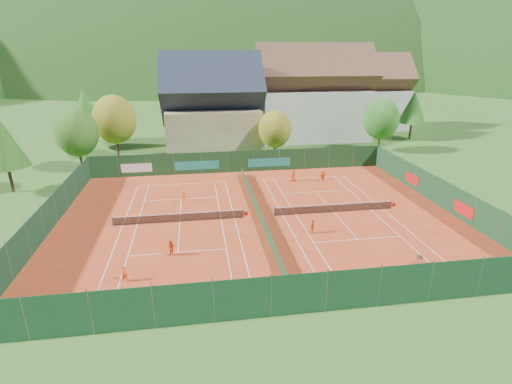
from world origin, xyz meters
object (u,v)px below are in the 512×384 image
(player_left_mid, at_px, (171,248))
(player_left_far, at_px, (184,197))
(hotel_block_a, at_px, (313,99))
(hotel_block_b, at_px, (366,97))
(player_left_near, at_px, (124,274))
(player_right_far_a, at_px, (293,176))
(ball_hopper, at_px, (420,258))
(chalet, at_px, (212,110))
(player_right_far_b, at_px, (323,176))
(player_right_near, at_px, (313,227))

(player_left_mid, xyz_separation_m, player_left_far, (0.87, 12.27, -0.03))
(hotel_block_a, xyz_separation_m, hotel_block_b, (14.00, 8.00, -0.76))
(player_left_near, bearing_deg, player_right_far_a, 17.59)
(ball_hopper, bearing_deg, player_left_near, 177.56)
(hotel_block_b, relative_size, player_left_near, 13.46)
(hotel_block_b, bearing_deg, player_left_far, -134.23)
(hotel_block_b, relative_size, player_right_far_a, 11.68)
(player_left_near, height_order, player_left_mid, player_left_mid)
(hotel_block_b, relative_size, player_left_mid, 12.30)
(ball_hopper, bearing_deg, player_right_far_a, 102.64)
(chalet, xyz_separation_m, player_right_far_b, (12.98, -19.89, -5.89))
(player_left_far, height_order, player_right_near, player_right_near)
(player_right_near, bearing_deg, chalet, 50.19)
(hotel_block_b, height_order, player_right_far_a, hotel_block_b)
(chalet, relative_size, player_left_mid, 11.53)
(chalet, bearing_deg, player_left_far, -100.63)
(chalet, xyz_separation_m, player_right_far_a, (9.22, -19.16, -5.88))
(hotel_block_b, bearing_deg, player_right_far_b, -120.57)
(hotel_block_a, xyz_separation_m, player_right_far_a, (-9.78, -25.16, -6.64))
(player_left_far, height_order, player_right_far_b, player_right_far_b)
(chalet, bearing_deg, player_right_far_a, -64.29)
(player_right_near, distance_m, player_right_far_b, 15.70)
(player_left_mid, distance_m, player_right_far_b, 25.13)
(hotel_block_b, height_order, player_left_near, hotel_block_b)
(player_left_near, xyz_separation_m, player_right_far_a, (17.95, 21.13, 0.10))
(chalet, distance_m, ball_hopper, 44.05)
(player_left_near, distance_m, player_right_far_b, 29.79)
(chalet, xyz_separation_m, player_left_mid, (-5.49, -36.92, -5.92))
(chalet, height_order, player_left_far, chalet)
(player_left_near, bearing_deg, chalet, 45.71)
(player_left_near, bearing_deg, player_right_far_b, 11.16)
(player_left_far, xyz_separation_m, player_right_far_b, (17.61, 4.77, 0.06))
(player_right_far_a, bearing_deg, ball_hopper, 114.91)
(hotel_block_b, xyz_separation_m, player_left_mid, (-38.49, -50.92, -5.92))
(ball_hopper, distance_m, player_right_far_b, 21.41)
(chalet, relative_size, hotel_block_a, 0.75)
(chalet, distance_m, player_right_far_a, 22.06)
(chalet, relative_size, hotel_block_b, 0.94)
(player_left_mid, xyz_separation_m, player_right_far_b, (18.48, 17.04, 0.03))
(hotel_block_a, distance_m, player_left_far, 39.28)
(hotel_block_a, xyz_separation_m, ball_hopper, (-4.82, -47.26, -6.83))
(hotel_block_b, bearing_deg, player_left_mid, -127.09)
(player_left_far, relative_size, player_right_near, 0.99)
(chalet, bearing_deg, player_left_near, -102.21)
(player_left_mid, bearing_deg, ball_hopper, 23.91)
(chalet, height_order, player_left_near, chalet)
(player_right_far_b, bearing_deg, ball_hopper, 73.08)
(hotel_block_b, xyz_separation_m, player_right_near, (-25.69, -48.53, -5.94))
(player_left_far, relative_size, player_right_far_a, 0.91)
(hotel_block_b, relative_size, player_right_near, 12.73)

